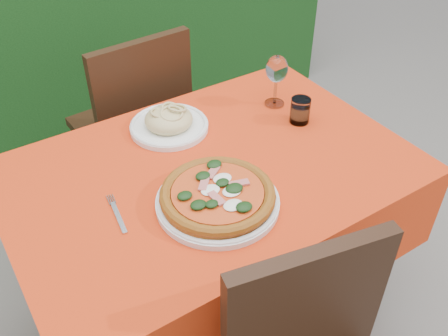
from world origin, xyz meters
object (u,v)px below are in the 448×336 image
wine_glass (277,71)px  fork (119,217)px  chair_far (136,120)px  pizza_plate (218,197)px  water_glass (300,112)px  pasta_plate (169,122)px

wine_glass → fork: wine_glass is taller
chair_far → fork: 0.84m
pizza_plate → water_glass: size_ratio=4.65×
pizza_plate → wine_glass: wine_glass is taller
wine_glass → chair_far: bearing=127.0°
pizza_plate → water_glass: bearing=23.6°
pizza_plate → fork: bearing=158.2°
wine_glass → water_glass: bearing=-89.0°
chair_far → water_glass: chair_far is taller
fork → water_glass: bearing=16.2°
pizza_plate → pasta_plate: bearing=81.0°
chair_far → wine_glass: size_ratio=4.80×
wine_glass → pasta_plate: bearing=170.4°
chair_far → pizza_plate: chair_far is taller
pasta_plate → chair_far: bearing=84.1°
water_glass → fork: water_glass is taller
pizza_plate → fork: pizza_plate is taller
wine_glass → fork: size_ratio=1.09×
chair_far → pasta_plate: bearing=80.7°
chair_far → water_glass: bearing=117.0°
water_glass → wine_glass: 0.17m
pizza_plate → wine_glass: (0.47, 0.35, 0.11)m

